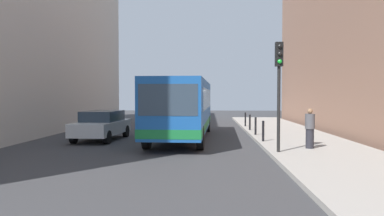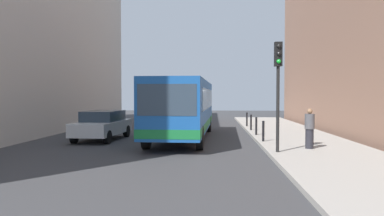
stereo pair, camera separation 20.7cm
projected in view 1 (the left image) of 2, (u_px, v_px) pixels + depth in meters
The scene contains 10 objects.
ground_plane at pixel (188, 146), 16.69m from camera, with size 80.00×80.00×0.00m, color #38383A.
sidewalk at pixel (310, 145), 16.44m from camera, with size 4.40×40.00×0.15m, color #9E9991.
bus at pixel (183, 106), 19.51m from camera, with size 2.89×11.10×3.00m.
car_beside_bus at pixel (102, 125), 18.99m from camera, with size 2.09×4.51×1.48m.
traffic_light at pixel (279, 76), 13.88m from camera, with size 0.28×0.33×4.10m.
bollard_near at pixel (263, 131), 17.23m from camera, with size 0.11×0.11×0.95m, color black.
bollard_mid at pixel (256, 126), 20.06m from camera, with size 0.11×0.11×0.95m, color black.
bollard_far at pixel (250, 122), 22.89m from camera, with size 0.11×0.11×0.95m, color black.
bollard_farthest at pixel (245, 119), 25.71m from camera, with size 0.11×0.11×0.95m, color black.
pedestrian_near_signal at pixel (310, 129), 14.89m from camera, with size 0.38×0.38×1.60m.
Camera 1 is at (0.95, -16.60, 2.26)m, focal length 34.89 mm.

